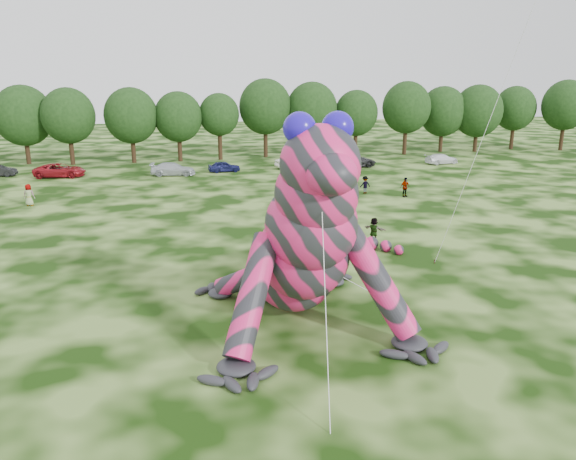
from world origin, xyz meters
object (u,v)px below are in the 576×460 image
(car_2, at_px, (60,170))
(spectator_5, at_px, (374,230))
(tree_8, at_px, (179,127))
(tree_15, at_px, (477,118))
(car_6, at_px, (354,161))
(spectator_2, at_px, (365,185))
(spectator_3, at_px, (405,187))
(tree_16, at_px, (514,118))
(car_7, at_px, (442,159))
(tree_17, at_px, (565,115))
(car_5, at_px, (294,162))
(tree_11, at_px, (312,119))
(car_4, at_px, (224,167))
(tree_5, at_px, (24,125))
(tree_14, at_px, (442,119))
(tree_10, at_px, (265,118))
(tree_6, at_px, (69,127))
(spectator_4, at_px, (29,195))
(tree_12, at_px, (356,123))
(tree_9, at_px, (220,127))
(tree_13, at_px, (406,118))
(car_3, at_px, (173,169))
(inflatable_gecko, at_px, (286,208))
(tree_7, at_px, (132,125))

(car_2, height_order, spectator_5, spectator_5)
(tree_8, height_order, tree_15, tree_15)
(car_6, height_order, spectator_2, spectator_2)
(spectator_3, height_order, spectator_2, spectator_3)
(tree_16, height_order, car_7, tree_16)
(tree_17, bearing_deg, car_5, -168.75)
(tree_11, xyz_separation_m, car_5, (-4.67, -10.05, -4.29))
(car_2, bearing_deg, spectator_5, -134.04)
(car_4, height_order, car_5, car_5)
(tree_5, height_order, tree_14, tree_5)
(tree_14, height_order, car_5, tree_14)
(car_4, relative_size, spectator_5, 2.17)
(tree_10, bearing_deg, tree_6, -175.66)
(car_4, distance_m, spectator_4, 22.99)
(tree_10, distance_m, tree_12, 12.67)
(car_5, bearing_deg, tree_9, 30.42)
(tree_14, xyz_separation_m, car_5, (-24.35, -10.58, -3.96))
(tree_11, bearing_deg, tree_9, -176.18)
(tree_11, relative_size, car_5, 2.23)
(tree_13, bearing_deg, car_3, -161.16)
(car_5, bearing_deg, car_6, -103.92)
(inflatable_gecko, bearing_deg, tree_6, 105.64)
(tree_11, bearing_deg, car_7, -35.93)
(car_2, xyz_separation_m, car_5, (26.61, 0.63, -0.01))
(tree_17, relative_size, spectator_3, 5.67)
(car_4, height_order, spectator_4, spectator_4)
(tree_6, bearing_deg, tree_11, 2.76)
(inflatable_gecko, bearing_deg, car_5, 73.15)
(tree_10, bearing_deg, car_7, -27.50)
(tree_15, xyz_separation_m, tree_16, (6.97, 1.60, -0.13))
(tree_9, xyz_separation_m, spectator_2, (11.48, -25.15, -3.50))
(tree_5, relative_size, tree_9, 1.13)
(tree_6, bearing_deg, car_6, -14.70)
(tree_13, relative_size, spectator_3, 5.58)
(inflatable_gecko, bearing_deg, car_7, 50.73)
(tree_7, relative_size, tree_13, 0.94)
(car_2, bearing_deg, tree_6, 6.95)
(tree_13, relative_size, car_3, 2.05)
(inflatable_gecko, bearing_deg, tree_11, 70.61)
(tree_16, bearing_deg, tree_7, -177.35)
(tree_5, relative_size, car_5, 2.17)
(tree_9, distance_m, tree_11, 12.77)
(tree_6, bearing_deg, spectator_4, -89.95)
(tree_7, distance_m, tree_16, 55.59)
(tree_7, distance_m, tree_17, 62.03)
(tree_6, bearing_deg, spectator_5, -57.63)
(tree_9, xyz_separation_m, tree_10, (6.33, 1.23, 0.91))
(spectator_5, bearing_deg, car_7, -75.21)
(spectator_2, bearing_deg, car_3, -45.05)
(tree_11, bearing_deg, car_2, -161.14)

